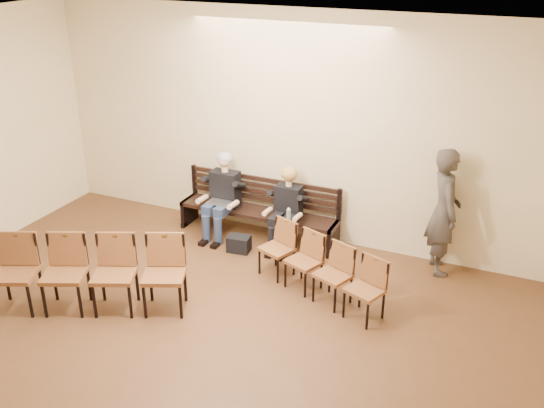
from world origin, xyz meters
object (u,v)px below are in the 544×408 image
Objects in this scene: seated_man at (223,196)px; passerby at (445,202)px; laptop at (219,203)px; chair_row_front at (89,275)px; chair_row_back at (318,269)px; seated_woman at (286,213)px; water_bottle at (288,222)px; bench at (258,224)px; bag at (239,244)px.

seated_man is 0.62× the size of passerby.
chair_row_front is at bearing -114.45° from laptop.
passerby reaches higher than chair_row_back.
seated_woman is 5.30× the size of water_bottle.
water_bottle is at bearing 153.63° from chair_row_back.
seated_man is 6.13× the size of water_bottle.
seated_man is 0.68× the size of chair_row_back.
passerby reaches higher than water_bottle.
chair_row_back is (-1.34, -1.33, -0.66)m from passerby.
seated_man is (-0.55, -0.12, 0.43)m from bench.
seated_man is at bearing 167.45° from water_bottle.
seated_man is at bearing 138.29° from bag.
chair_row_back is (1.46, -1.23, 0.17)m from bench.
water_bottle is 1.15m from chair_row_back.
chair_row_back is at bearing -28.93° from seated_man.
seated_man is 1.16× the size of seated_woman.
seated_man reaches higher than chair_row_back.
seated_woman reaches higher than laptop.
chair_row_back is at bearing -50.22° from seated_woman.
laptop is at bearing -155.53° from bench.
chair_row_back is (1.51, -0.66, 0.27)m from bag.
passerby reaches higher than chair_row_front.
bag is at bearing -142.48° from seated_woman.
laptop is 0.18× the size of chair_row_back.
laptop is 0.16× the size of passerby.
chair_row_front is (-0.51, -2.60, -0.16)m from seated_man.
laptop is at bearing 174.97° from chair_row_back.
laptop is 2.52m from chair_row_front.
chair_row_back is at bearing -47.33° from water_bottle.
chair_row_back is (0.77, -0.83, -0.16)m from water_bottle.
laptop is at bearing 173.37° from water_bottle.
laptop is 1.25m from water_bottle.
bag is 0.16× the size of passerby.
passerby is at bearing 12.77° from chair_row_front.
seated_man reaches higher than bench.
seated_man is 0.16m from laptop.
seated_man is 3.81× the size of laptop.
chair_row_front is at bearing 102.60° from passerby.
laptop is 2.24m from chair_row_back.
seated_man reaches higher than bag.
chair_row_back is (2.01, -1.11, -0.26)m from seated_man.
water_bottle is at bearing -12.55° from seated_man.
water_bottle is (0.69, -0.40, 0.33)m from bench.
chair_row_front is (-1.75, -2.32, -0.06)m from water_bottle.
bench is at bearing 12.21° from seated_man.
seated_man is 1.09m from seated_woman.
bench is 1.98× the size of seated_man.
seated_woman reaches higher than bag.
passerby is 2.00m from chair_row_back.
chair_row_front is at bearing -115.11° from bag.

